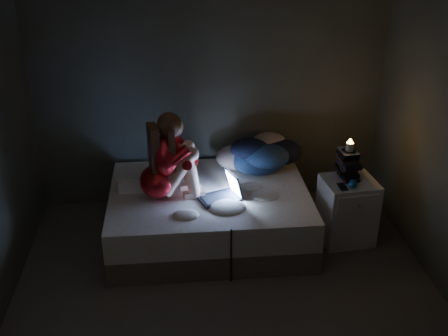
{
  "coord_description": "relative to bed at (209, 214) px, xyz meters",
  "views": [
    {
      "loc": [
        -0.38,
        -3.42,
        3.01
      ],
      "look_at": [
        0.05,
        1.0,
        0.8
      ],
      "focal_mm": 43.83,
      "sensor_mm": 36.0,
      "label": 1
    }
  ],
  "objects": [
    {
      "name": "floor",
      "position": [
        0.08,
        -1.1,
        -0.27
      ],
      "size": [
        3.6,
        3.8,
        0.02
      ],
      "primitive_type": "cube",
      "color": "#4E4C49",
      "rests_on": "ground"
    },
    {
      "name": "wall_back",
      "position": [
        0.08,
        0.81,
        1.04
      ],
      "size": [
        3.6,
        0.02,
        2.6
      ],
      "primitive_type": "cube",
      "color": "#363C30",
      "rests_on": "ground"
    },
    {
      "name": "bed",
      "position": [
        0.0,
        0.0,
        0.0
      ],
      "size": [
        1.87,
        1.4,
        0.51
      ],
      "primitive_type": null,
      "color": "#BEB7A7",
      "rests_on": "ground"
    },
    {
      "name": "pillow",
      "position": [
        -0.62,
        0.19,
        0.32
      ],
      "size": [
        0.45,
        0.32,
        0.13
      ],
      "primitive_type": "cube",
      "color": "white",
      "rests_on": "bed"
    },
    {
      "name": "woman",
      "position": [
        -0.47,
        -0.09,
        0.67
      ],
      "size": [
        0.57,
        0.43,
        0.83
      ],
      "primitive_type": null,
      "rotation": [
        0.0,
        0.0,
        0.19
      ],
      "color": "#A41322",
      "rests_on": "bed"
    },
    {
      "name": "laptop",
      "position": [
        0.08,
        -0.17,
        0.39
      ],
      "size": [
        0.43,
        0.37,
        0.26
      ],
      "primitive_type": null,
      "rotation": [
        0.0,
        0.0,
        0.35
      ],
      "color": "black",
      "rests_on": "bed"
    },
    {
      "name": "clothes_pile",
      "position": [
        0.53,
        0.4,
        0.44
      ],
      "size": [
        0.67,
        0.56,
        0.37
      ],
      "primitive_type": null,
      "rotation": [
        0.0,
        0.0,
        0.09
      ],
      "color": "#0E2650",
      "rests_on": "bed"
    },
    {
      "name": "nightstand",
      "position": [
        1.31,
        -0.16,
        0.06
      ],
      "size": [
        0.52,
        0.47,
        0.64
      ],
      "primitive_type": "cube",
      "rotation": [
        0.0,
        0.0,
        0.11
      ],
      "color": "silver",
      "rests_on": "ground"
    },
    {
      "name": "book_stack",
      "position": [
        1.29,
        -0.09,
        0.52
      ],
      "size": [
        0.19,
        0.25,
        0.28
      ],
      "primitive_type": null,
      "color": "black",
      "rests_on": "nightstand"
    },
    {
      "name": "candle",
      "position": [
        1.29,
        -0.09,
        0.7
      ],
      "size": [
        0.07,
        0.07,
        0.08
      ],
      "primitive_type": "cylinder",
      "color": "beige",
      "rests_on": "book_stack"
    },
    {
      "name": "phone",
      "position": [
        1.19,
        -0.27,
        0.39
      ],
      "size": [
        0.08,
        0.14,
        0.01
      ],
      "primitive_type": "cube",
      "rotation": [
        0.0,
        0.0,
        -0.08
      ],
      "color": "black",
      "rests_on": "nightstand"
    },
    {
      "name": "blue_orb",
      "position": [
        1.28,
        -0.29,
        0.42
      ],
      "size": [
        0.08,
        0.08,
        0.08
      ],
      "primitive_type": "sphere",
      "color": "#0F4C8F",
      "rests_on": "nightstand"
    }
  ]
}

